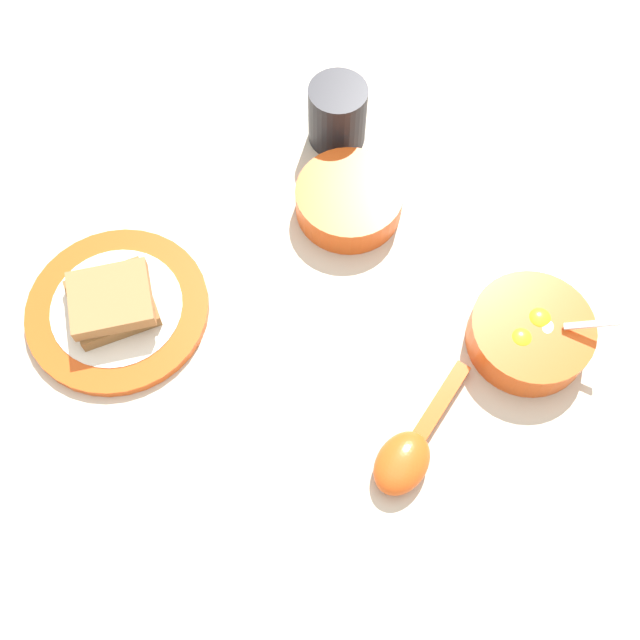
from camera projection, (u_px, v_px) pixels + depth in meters
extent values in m
plane|color=beige|center=(329.00, 322.00, 0.83)|extent=(3.00, 3.00, 0.00)
cylinder|color=#DB5119|center=(530.00, 334.00, 0.81)|extent=(0.13, 0.13, 0.04)
cylinder|color=white|center=(531.00, 332.00, 0.80)|extent=(0.11, 0.11, 0.02)
ellipsoid|color=yellow|center=(521.00, 339.00, 0.78)|extent=(0.03, 0.03, 0.01)
ellipsoid|color=yellow|center=(539.00, 319.00, 0.79)|extent=(0.03, 0.03, 0.01)
cylinder|color=black|center=(523.00, 320.00, 0.80)|extent=(0.03, 0.03, 0.00)
ellipsoid|color=silver|center=(547.00, 328.00, 0.79)|extent=(0.03, 0.02, 0.01)
cube|color=silver|center=(592.00, 324.00, 0.77)|extent=(0.02, 0.05, 0.03)
cylinder|color=#DB5119|center=(118.00, 309.00, 0.83)|extent=(0.20, 0.20, 0.01)
cylinder|color=white|center=(116.00, 307.00, 0.83)|extent=(0.15, 0.15, 0.00)
cube|color=brown|center=(112.00, 303.00, 0.82)|extent=(0.12, 0.12, 0.02)
cube|color=#9E7042|center=(111.00, 299.00, 0.80)|extent=(0.11, 0.12, 0.02)
ellipsoid|color=#DB5119|center=(402.00, 463.00, 0.75)|extent=(0.08, 0.07, 0.03)
cube|color=#DB5119|center=(440.00, 404.00, 0.79)|extent=(0.10, 0.04, 0.01)
cylinder|color=#DB5119|center=(349.00, 200.00, 0.88)|extent=(0.13, 0.13, 0.04)
cylinder|color=white|center=(349.00, 195.00, 0.87)|extent=(0.10, 0.10, 0.01)
cylinder|color=black|center=(337.00, 114.00, 0.91)|extent=(0.07, 0.07, 0.08)
cylinder|color=#472B16|center=(338.00, 96.00, 0.88)|extent=(0.06, 0.06, 0.01)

